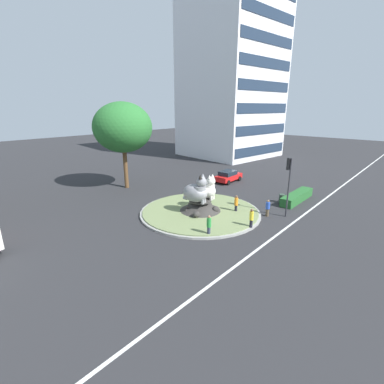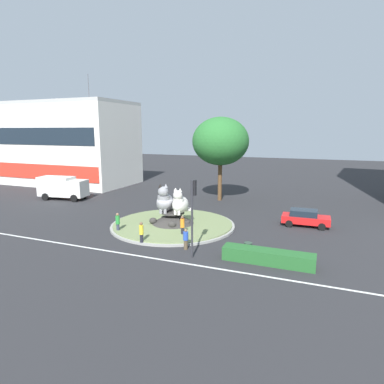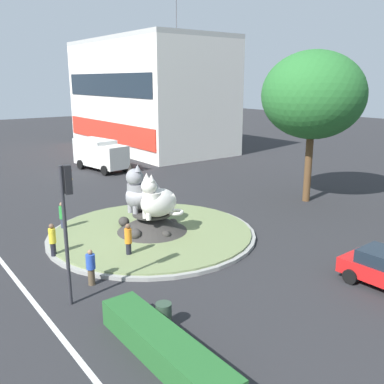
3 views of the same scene
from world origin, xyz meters
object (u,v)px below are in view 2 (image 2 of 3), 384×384
Objects in this scene: pedestrian_green_shirt at (118,223)px; traffic_light_mast at (193,204)px; litter_bin at (248,249)px; shophouse_block at (67,144)px; cat_statue_white at (180,204)px; broadleaf_tree_behind_island at (221,141)px; cat_statue_grey at (165,201)px; pedestrian_blue_shirt at (186,239)px; delivery_box_truck at (62,187)px; pedestrian_yellow_shirt at (141,233)px; pedestrian_orange_shirt at (182,226)px; sedan_on_far_lane at (305,218)px.

traffic_light_mast is at bearing 69.78° from pedestrian_green_shirt.
pedestrian_green_shirt is (-7.94, 2.63, -2.81)m from traffic_light_mast.
shophouse_block is at bearing 149.08° from litter_bin.
cat_statue_white is at bearing 128.33° from pedestrian_green_shirt.
traffic_light_mast is at bearing -78.28° from broadleaf_tree_behind_island.
cat_statue_grey is 4.66m from pedestrian_green_shirt.
delivery_box_truck is (-21.48, 10.64, 0.76)m from pedestrian_blue_shirt.
pedestrian_yellow_shirt is (-4.59, 0.87, -2.78)m from traffic_light_mast.
shophouse_block reaches higher than pedestrian_yellow_shirt.
delivery_box_truck is (-20.11, 8.12, 0.62)m from pedestrian_orange_shirt.
cat_statue_white is 11.52m from sedan_on_far_lane.
broadleaf_tree_behind_island reaches higher than delivery_box_truck.
traffic_light_mast is (5.26, -6.20, 1.45)m from cat_statue_grey.
shophouse_block is 40.88m from litter_bin.
cat_statue_white is at bearing 176.81° from pedestrian_blue_shirt.
pedestrian_blue_shirt is (1.37, -2.52, -0.15)m from pedestrian_orange_shirt.
traffic_light_mast is 1.27× the size of sedan_on_far_lane.
litter_bin is (11.38, -0.77, -0.49)m from pedestrian_green_shirt.
cat_statue_grey reaches higher than pedestrian_yellow_shirt.
pedestrian_yellow_shirt is (-2.17, -2.85, 0.00)m from pedestrian_orange_shirt.
delivery_box_truck is at bearing -147.72° from pedestrian_blue_shirt.
delivery_box_truck reaches higher than pedestrian_yellow_shirt.
pedestrian_blue_shirt is at bearing -80.79° from broadleaf_tree_behind_island.
traffic_light_mast reaches higher than pedestrian_yellow_shirt.
cat_statue_grey is 1.18× the size of cat_statue_white.
sedan_on_far_lane is at bearing 117.36° from pedestrian_green_shirt.
pedestrian_yellow_shirt is 21.04m from delivery_box_truck.
pedestrian_orange_shirt is at bearing -84.38° from broadleaf_tree_behind_island.
broadleaf_tree_behind_island is at bearing -120.02° from pedestrian_orange_shirt.
shophouse_block reaches higher than pedestrian_orange_shirt.
shophouse_block is at bearing 61.89° from traffic_light_mast.
cat_statue_white is 19.65m from delivery_box_truck.
sedan_on_far_lane is (10.62, -7.92, -6.51)m from broadleaf_tree_behind_island.
sedan_on_far_lane is at bearing 96.39° from cat_statue_grey.
traffic_light_mast reaches higher than delivery_box_truck.
pedestrian_blue_shirt is at bearing -34.97° from delivery_box_truck.
cat_statue_grey is 1.65× the size of pedestrian_green_shirt.
pedestrian_yellow_shirt is 15.08m from sedan_on_far_lane.
broadleaf_tree_behind_island is at bearing 157.83° from pedestrian_blue_shirt.
delivery_box_truck is (-17.27, 5.65, -0.72)m from cat_statue_grey.
pedestrian_orange_shirt is 3.59m from pedestrian_yellow_shirt.
sedan_on_far_lane is 0.67× the size of delivery_box_truck.
broadleaf_tree_behind_island is 5.82× the size of pedestrian_green_shirt.
pedestrian_yellow_shirt reaches higher than pedestrian_blue_shirt.
traffic_light_mast is 8.82m from pedestrian_green_shirt.
cat_statue_grey is at bearing -26.74° from delivery_box_truck.
sedan_on_far_lane is at bearing -10.58° from delivery_box_truck.
shophouse_block is 12.09× the size of pedestrian_orange_shirt.
broadleaf_tree_behind_island reaches higher than pedestrian_yellow_shirt.
pedestrian_green_shirt is 16.81m from sedan_on_far_lane.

